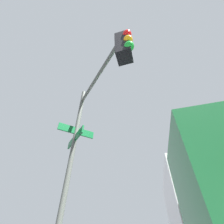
# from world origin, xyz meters

# --- Properties ---
(traffic_signal_near) EXTENTS (2.13, 2.33, 5.12)m
(traffic_signal_near) POSITION_xyz_m (-6.50, -5.70, 3.57)
(traffic_signal_near) COLOR #474C47
(traffic_signal_near) RESTS_ON ground_plane
(box_truck_second) EXTENTS (8.72, 2.54, 3.17)m
(box_truck_second) POSITION_xyz_m (-10.63, -3.10, 1.78)
(box_truck_second) COLOR #19592D
(box_truck_second) RESTS_ON ground_plane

